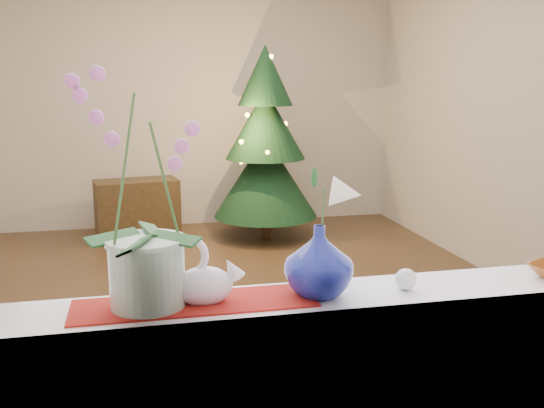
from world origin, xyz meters
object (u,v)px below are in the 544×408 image
(blue_vase, at_px, (319,256))
(paperweight, at_px, (406,279))
(swan, at_px, (203,271))
(side_table, at_px, (137,210))
(orchid_pot, at_px, (144,192))
(xmas_tree, at_px, (265,143))

(blue_vase, distance_m, paperweight, 0.29)
(swan, height_order, paperweight, swan)
(paperweight, bearing_deg, side_table, 100.64)
(blue_vase, relative_size, side_table, 0.31)
(side_table, bearing_deg, paperweight, -88.43)
(paperweight, distance_m, side_table, 4.47)
(side_table, bearing_deg, blue_vase, -91.98)
(orchid_pot, bearing_deg, swan, -2.11)
(swan, bearing_deg, side_table, 74.53)
(orchid_pot, bearing_deg, paperweight, -1.67)
(orchid_pot, height_order, side_table, orchid_pot)
(paperweight, height_order, side_table, paperweight)
(orchid_pot, xyz_separation_m, xmas_tree, (1.22, 4.14, -0.31))
(swan, bearing_deg, blue_vase, -19.07)
(swan, xyz_separation_m, side_table, (-0.20, 4.33, -0.72))
(blue_vase, relative_size, paperweight, 3.70)
(swan, xyz_separation_m, paperweight, (0.62, -0.02, -0.06))
(paperweight, relative_size, side_table, 0.08)
(orchid_pot, xyz_separation_m, swan, (0.16, -0.01, -0.24))
(orchid_pot, relative_size, paperweight, 10.02)
(orchid_pot, bearing_deg, blue_vase, -1.36)
(orchid_pot, relative_size, blue_vase, 2.71)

